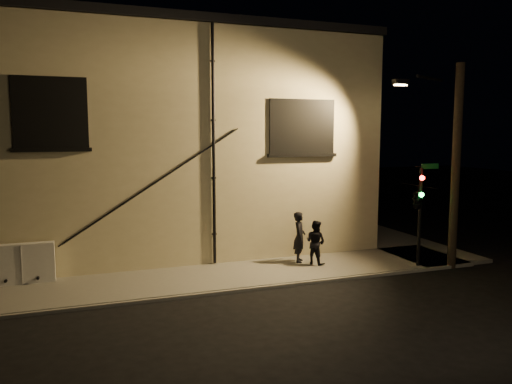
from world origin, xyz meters
name	(u,v)px	position (x,y,z in m)	size (l,w,h in m)	color
ground	(294,285)	(0.00, 0.00, 0.00)	(90.00, 90.00, 0.00)	black
sidewalk	(277,250)	(1.22, 4.39, 0.06)	(21.00, 16.00, 0.12)	slate
building	(153,141)	(-3.00, 8.99, 4.40)	(16.20, 12.23, 8.80)	beige
utility_cabinet	(22,264)	(-8.02, 2.70, 0.75)	(1.91, 0.32, 1.26)	silver
pedestrian_a	(299,237)	(1.16, 2.17, 1.03)	(0.67, 0.44, 1.82)	black
pedestrian_b	(316,242)	(1.58, 1.71, 0.90)	(0.76, 0.59, 1.57)	black
traffic_signal	(418,198)	(4.70, 0.19, 2.54)	(1.18, 2.09, 3.59)	black
streetlamp_pole	(453,161)	(6.00, 0.06, 3.79)	(2.02, 1.39, 7.14)	black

